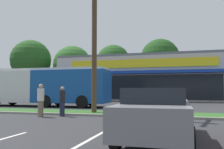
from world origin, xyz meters
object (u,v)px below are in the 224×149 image
at_px(utility_pole, 93,18).
at_px(car_2, 157,113).
at_px(city_bus, 44,86).
at_px(pedestrian_mid, 62,101).
at_px(pedestrian_near_bench, 41,100).

distance_m(utility_pole, car_2, 9.20).
bearing_deg(city_bus, utility_pole, 139.57).
relative_size(city_bus, car_2, 2.44).
distance_m(car_2, pedestrian_mid, 7.47).
height_order(utility_pole, city_bus, utility_pole).
bearing_deg(pedestrian_mid, pedestrian_near_bench, 28.27).
bearing_deg(city_bus, car_2, 131.89).
relative_size(utility_pole, pedestrian_mid, 6.66).
bearing_deg(pedestrian_mid, utility_pole, -129.67).
distance_m(city_bus, car_2, 16.01).
relative_size(city_bus, pedestrian_mid, 7.20).
distance_m(pedestrian_near_bench, pedestrian_mid, 1.14).
bearing_deg(city_bus, pedestrian_mid, 126.96).
bearing_deg(car_2, city_bus, 42.43).
bearing_deg(utility_pole, pedestrian_mid, -129.93).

